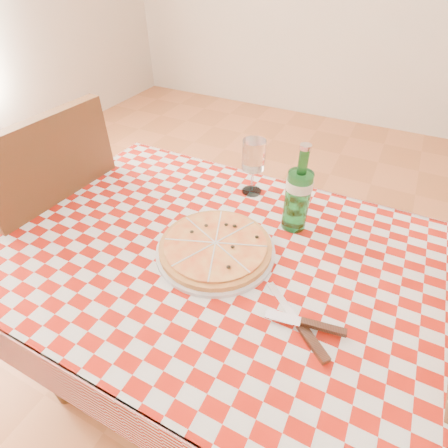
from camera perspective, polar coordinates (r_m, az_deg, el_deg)
The scene contains 7 objects.
dining_table at distance 1.06m, azimuth -0.51°, elevation -8.76°, with size 1.20×0.80×0.75m.
tablecloth at distance 1.00m, azimuth -0.54°, elevation -5.14°, with size 1.30×0.90×0.01m, color #A3150A.
chair_far at distance 1.51m, azimuth -25.88°, elevation 0.32°, with size 0.49×0.49×1.04m.
pizza_plate at distance 0.99m, azimuth -1.40°, elevation -3.63°, with size 0.34×0.34×0.04m, color #C18440, non-canonical shape.
water_bottle at distance 1.03m, azimuth 12.12°, elevation 5.65°, with size 0.08×0.08×0.28m, color #1A6B2A, non-canonical shape.
wine_glass at distance 1.19m, azimuth 4.75°, elevation 9.19°, with size 0.08×0.08×0.20m, color white, non-canonical shape.
cutlery at distance 0.85m, azimuth 12.34°, elevation -15.45°, with size 0.26×0.21×0.03m, color silver, non-canonical shape.
Camera 1 is at (0.33, -0.63, 1.45)m, focal length 28.00 mm.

